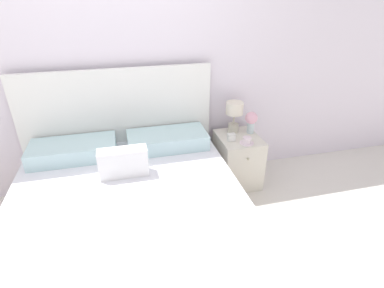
% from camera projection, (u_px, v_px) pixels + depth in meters
% --- Properties ---
extents(ground_plane, '(12.00, 12.00, 0.00)m').
position_uv_depth(ground_plane, '(127.00, 182.00, 3.18)').
color(ground_plane, silver).
extents(wall_back, '(8.00, 0.06, 2.60)m').
position_uv_depth(wall_back, '(111.00, 56.00, 2.63)').
color(wall_back, white).
rests_on(wall_back, ground_plane).
extents(bed, '(1.76, 2.16, 1.21)m').
position_uv_depth(bed, '(130.00, 226.00, 2.20)').
color(bed, tan).
rests_on(bed, ground_plane).
extents(nightstand, '(0.40, 0.49, 0.52)m').
position_uv_depth(nightstand, '(237.00, 160.00, 3.08)').
color(nightstand, silver).
rests_on(nightstand, ground_plane).
extents(table_lamp, '(0.17, 0.17, 0.32)m').
position_uv_depth(table_lamp, '(234.00, 112.00, 2.97)').
color(table_lamp, beige).
rests_on(table_lamp, nightstand).
extents(flower_vase, '(0.12, 0.12, 0.22)m').
position_uv_depth(flower_vase, '(251.00, 120.00, 2.99)').
color(flower_vase, silver).
rests_on(flower_vase, nightstand).
extents(teacup, '(0.13, 0.13, 0.06)m').
position_uv_depth(teacup, '(247.00, 141.00, 2.83)').
color(teacup, white).
rests_on(teacup, nightstand).
extents(alarm_clock, '(0.07, 0.05, 0.07)m').
position_uv_depth(alarm_clock, '(231.00, 137.00, 2.87)').
color(alarm_clock, white).
rests_on(alarm_clock, nightstand).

